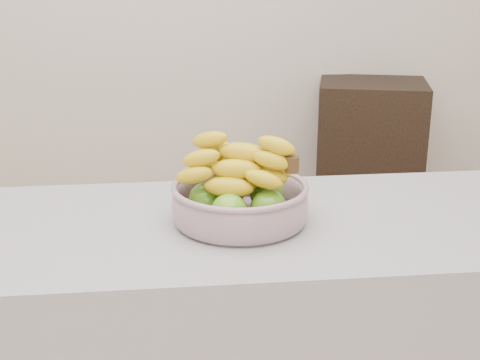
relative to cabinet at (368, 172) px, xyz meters
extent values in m
cube|color=black|center=(0.00, 0.00, 0.00)|extent=(0.58, 0.51, 0.90)
cylinder|color=#A7B3C8|center=(-0.82, -1.65, 0.46)|extent=(0.26, 0.26, 0.01)
torus|color=#A7B3C8|center=(-0.82, -1.65, 0.53)|extent=(0.31, 0.31, 0.01)
sphere|color=#468316|center=(-0.85, -1.72, 0.50)|extent=(0.08, 0.08, 0.08)
sphere|color=#468316|center=(-0.76, -1.70, 0.50)|extent=(0.08, 0.08, 0.08)
sphere|color=#468316|center=(-0.75, -1.61, 0.50)|extent=(0.08, 0.08, 0.08)
sphere|color=#468316|center=(-0.83, -1.58, 0.50)|extent=(0.08, 0.08, 0.08)
sphere|color=#468316|center=(-0.89, -1.64, 0.50)|extent=(0.08, 0.08, 0.08)
ellipsoid|color=gold|center=(-0.85, -1.69, 0.55)|extent=(0.20, 0.10, 0.04)
ellipsoid|color=gold|center=(-0.83, -1.65, 0.55)|extent=(0.20, 0.12, 0.04)
ellipsoid|color=gold|center=(-0.81, -1.60, 0.55)|extent=(0.19, 0.14, 0.04)
ellipsoid|color=gold|center=(-0.83, -1.68, 0.58)|extent=(0.20, 0.09, 0.04)
ellipsoid|color=gold|center=(-0.81, -1.63, 0.58)|extent=(0.19, 0.15, 0.04)
ellipsoid|color=gold|center=(-0.81, -1.65, 0.61)|extent=(0.20, 0.12, 0.04)
cylinder|color=#3A2712|center=(-0.71, -1.70, 0.60)|extent=(0.03, 0.03, 0.03)
camera|label=1|loc=(-0.97, -3.05, 1.03)|focal=50.00mm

